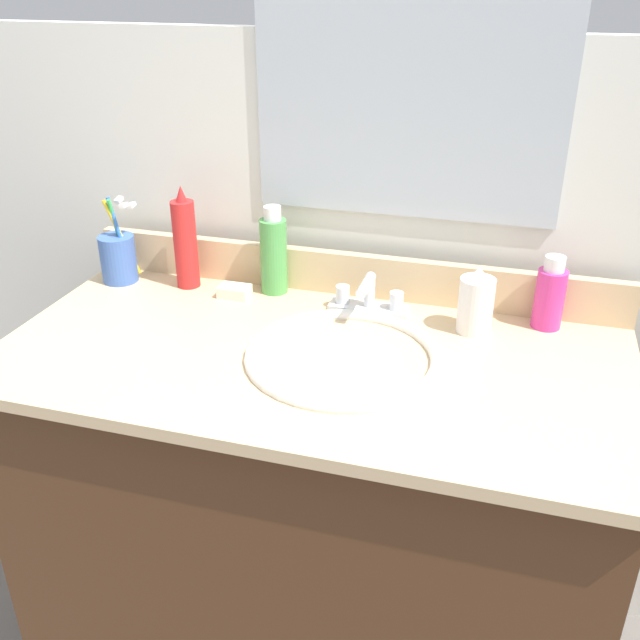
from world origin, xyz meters
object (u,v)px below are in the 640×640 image
at_px(bottle_soap_pink, 550,296).
at_px(bottle_lotion_white, 476,303).
at_px(bottle_toner_green, 274,254).
at_px(soap_bar, 235,291).
at_px(bottle_spray_red, 185,242).
at_px(cup_blue_plastic, 119,257).
at_px(faucet, 369,300).

height_order(bottle_soap_pink, bottle_lotion_white, bottle_soap_pink).
distance_m(bottle_toner_green, soap_bar, 0.11).
bearing_deg(bottle_toner_green, bottle_lotion_white, -9.00).
height_order(bottle_spray_red, soap_bar, bottle_spray_red).
xyz_separation_m(cup_blue_plastic, soap_bar, (0.27, -0.01, -0.04)).
distance_m(faucet, bottle_toner_green, 0.23).
xyz_separation_m(bottle_lotion_white, bottle_spray_red, (-0.61, 0.04, 0.04)).
xyz_separation_m(faucet, soap_bar, (-0.29, -0.00, -0.02)).
xyz_separation_m(bottle_toner_green, bottle_lotion_white, (0.42, -0.07, -0.03)).
relative_size(faucet, bottle_toner_green, 0.85).
height_order(bottle_soap_pink, cup_blue_plastic, cup_blue_plastic).
distance_m(bottle_soap_pink, bottle_spray_red, 0.75).
relative_size(bottle_spray_red, cup_blue_plastic, 1.17).
distance_m(bottle_lotion_white, bottle_spray_red, 0.62).
relative_size(bottle_spray_red, soap_bar, 3.47).
relative_size(bottle_toner_green, bottle_lotion_white, 1.46).
relative_size(bottle_soap_pink, bottle_lotion_white, 1.12).
height_order(bottle_toner_green, bottle_spray_red, bottle_spray_red).
distance_m(faucet, bottle_soap_pink, 0.35).
bearing_deg(bottle_soap_pink, faucet, -173.95).
xyz_separation_m(bottle_soap_pink, soap_bar, (-0.63, -0.04, -0.05)).
distance_m(faucet, soap_bar, 0.29).
height_order(faucet, bottle_lotion_white, bottle_lotion_white).
distance_m(bottle_toner_green, bottle_spray_red, 0.19).
bearing_deg(faucet, soap_bar, -179.01).
relative_size(bottle_lotion_white, soap_bar, 2.01).
distance_m(bottle_toner_green, cup_blue_plastic, 0.35).
bearing_deg(faucet, bottle_spray_red, 177.05).
bearing_deg(bottle_lotion_white, bottle_spray_red, 176.00).
bearing_deg(bottle_spray_red, faucet, -2.95).
height_order(faucet, bottle_spray_red, bottle_spray_red).
xyz_separation_m(bottle_toner_green, bottle_spray_red, (-0.19, -0.02, 0.01)).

